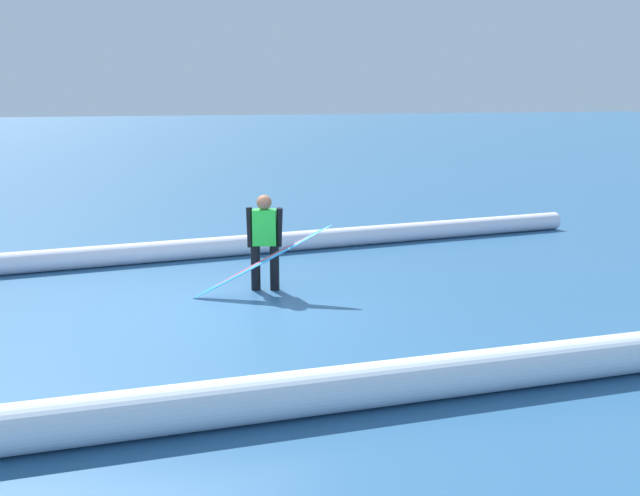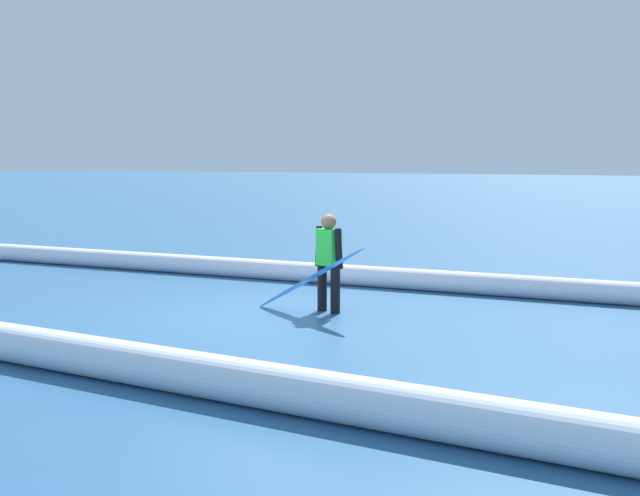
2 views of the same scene
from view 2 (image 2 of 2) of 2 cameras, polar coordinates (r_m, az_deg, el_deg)
The scene contains 4 objects.
ground_plane at distance 11.83m, azimuth -4.85°, elevation -4.63°, with size 195.57×195.57×0.00m, color #2C5B86.
surfer at distance 11.91m, azimuth 0.60°, elevation -0.66°, with size 0.49×0.31×1.42m.
surfboard at distance 11.70m, azimuth -0.76°, elevation -2.15°, with size 2.00×0.71×1.06m.
wave_crest_foreground at distance 14.82m, azimuth -0.65°, elevation -1.69°, with size 0.36×0.36×17.69m, color white.
Camera 2 is at (-6.18, 9.83, 2.23)m, focal length 46.57 mm.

